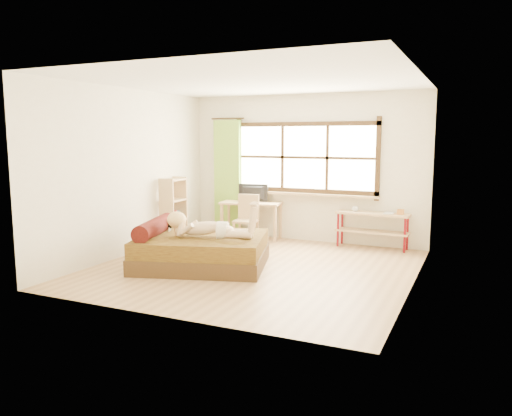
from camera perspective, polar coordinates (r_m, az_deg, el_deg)
The scene contains 18 objects.
floor at distance 7.43m, azimuth -0.19°, elevation -6.86°, with size 4.50×4.50×0.00m, color #9E754C.
ceiling at distance 7.23m, azimuth -0.20°, elevation 14.30°, with size 4.50×4.50×0.00m, color white.
wall_back at distance 9.30m, azimuth 5.60°, elevation 4.54°, with size 4.50×4.50×0.00m, color silver.
wall_front at distance 5.25m, azimuth -10.46°, elevation 1.77°, with size 4.50×4.50×0.00m, color silver.
wall_left at distance 8.39m, azimuth -14.34°, elevation 3.95°, with size 4.50×4.50×0.00m, color silver.
wall_right at distance 6.60m, azimuth 17.89°, elevation 2.77°, with size 4.50×4.50×0.00m, color silver.
window at distance 9.26m, azimuth 5.55°, elevation 5.51°, with size 2.80×0.16×1.46m.
curtain at distance 9.81m, azimuth -3.27°, elevation 3.57°, with size 0.55×0.10×2.20m, color #5C9A2A.
bed at distance 7.52m, azimuth -6.52°, elevation -4.76°, with size 2.21×1.96×0.71m.
woman at distance 7.30m, azimuth -5.43°, elevation -1.20°, with size 1.30×0.37×0.56m, color #D5B089, non-canonical shape.
kitten at distance 7.91m, azimuth -10.35°, elevation -1.81°, with size 0.28×0.11×0.22m, color black, non-canonical shape.
desk at distance 9.45m, azimuth -0.55°, elevation 0.14°, with size 1.19×0.67×0.71m.
monitor at distance 9.46m, azimuth -0.43°, elevation 1.73°, with size 0.58×0.08×0.33m, color black.
chair at distance 9.09m, azimuth -1.02°, elevation -0.94°, with size 0.45×0.45×0.89m.
pipe_shelf at distance 8.88m, azimuth 13.24°, elevation -1.57°, with size 1.27×0.36×0.71m.
cup at distance 8.92m, azimuth 11.31°, elevation -0.11°, with size 0.11×0.11×0.09m, color gray.
book at distance 8.82m, azimuth 14.47°, elevation -0.52°, with size 0.16×0.22×0.02m, color gray.
bookshelf at distance 9.19m, azimuth -9.40°, elevation -0.25°, with size 0.32×0.53×1.19m.
Camera 1 is at (2.99, -6.53, 1.91)m, focal length 35.00 mm.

